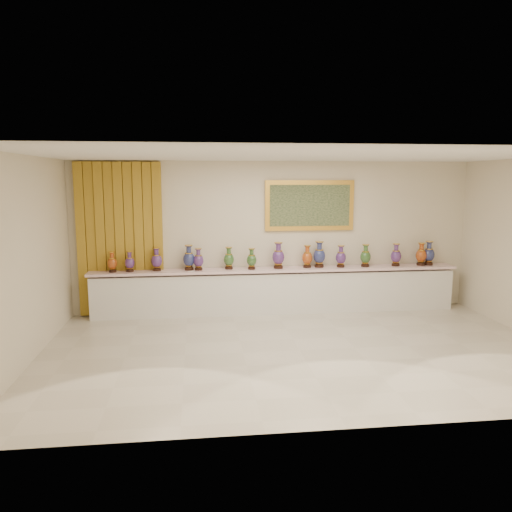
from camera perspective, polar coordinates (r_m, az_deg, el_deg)
The scene contains 19 objects.
ground at distance 7.97m, azimuth 5.00°, elevation -10.69°, with size 8.00×8.00×0.00m, color beige.
room at distance 9.88m, azimuth -11.84°, elevation 2.50°, with size 8.00×8.00×8.00m.
counter at distance 9.99m, azimuth 2.36°, elevation -4.02°, with size 7.28×0.48×0.90m.
vase_0 at distance 9.84m, azimuth -16.11°, elevation -0.77°, with size 0.24×0.24×0.39m.
vase_1 at distance 9.80m, azimuth -14.23°, elevation -0.73°, with size 0.22×0.22×0.39m.
vase_2 at distance 9.78m, azimuth -11.29°, elevation -0.50°, with size 0.24×0.24×0.45m.
vase_3 at distance 9.75m, azimuth -7.68°, elevation -0.33°, with size 0.28×0.28×0.49m.
vase_4 at distance 9.72m, azimuth -6.59°, elevation -0.50°, with size 0.20×0.20×0.43m.
vase_5 at distance 9.78m, azimuth -3.12°, elevation -0.37°, with size 0.24×0.24×0.44m.
vase_6 at distance 9.75m, azimuth -0.50°, elevation -0.45°, with size 0.20×0.20×0.41m.
vase_7 at distance 9.85m, azimuth 2.57°, elevation -0.08°, with size 0.30×0.30×0.52m.
vase_8 at distance 9.99m, azimuth 5.88°, elevation -0.18°, with size 0.23×0.23×0.45m.
vase_9 at distance 10.05m, azimuth 7.24°, elevation 0.04°, with size 0.25×0.25×0.52m.
vase_10 at distance 10.13m, azimuth 9.67°, elevation -0.16°, with size 0.24×0.24×0.44m.
vase_11 at distance 10.28m, azimuth 12.40°, elevation -0.08°, with size 0.27×0.27×0.45m.
vase_12 at distance 10.51m, azimuth 15.70°, elevation 0.01°, with size 0.27×0.27×0.46m.
vase_13 at distance 10.74m, azimuth 18.35°, elevation 0.09°, with size 0.28×0.28×0.47m.
vase_14 at distance 10.83m, azimuth 19.15°, elevation 0.18°, with size 0.29×0.29×0.49m.
label_card at distance 9.64m, azimuth -7.44°, elevation -1.74°, with size 0.10×0.06×0.00m, color white.
Camera 1 is at (-1.57, -7.35, 2.66)m, focal length 35.00 mm.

